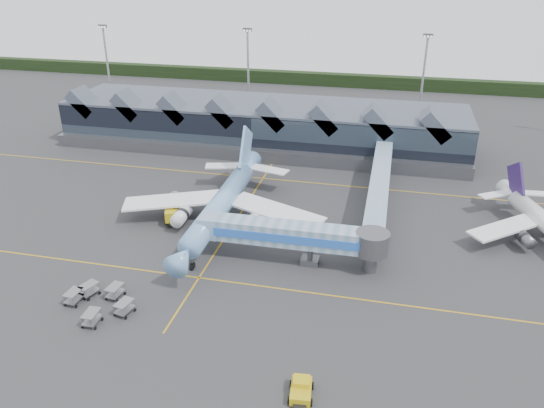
% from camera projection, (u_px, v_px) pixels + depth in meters
% --- Properties ---
extents(ground, '(260.00, 260.00, 0.00)m').
position_uv_depth(ground, '(218.00, 249.00, 79.36)').
color(ground, '#2C2D2F').
rests_on(ground, ground).
extents(taxi_stripes, '(120.00, 60.00, 0.01)m').
position_uv_depth(taxi_stripes, '(237.00, 219.00, 88.14)').
color(taxi_stripes, '#BF9016').
rests_on(taxi_stripes, ground).
extents(tree_line_far, '(260.00, 4.00, 4.00)m').
position_uv_depth(tree_line_far, '(323.00, 79.00, 175.09)').
color(tree_line_far, black).
rests_on(tree_line_far, ground).
extents(terminal, '(90.00, 22.25, 12.52)m').
position_uv_depth(terminal, '(262.00, 124.00, 119.87)').
color(terminal, black).
rests_on(terminal, ground).
extents(light_masts, '(132.40, 42.56, 22.45)m').
position_uv_depth(light_masts, '(385.00, 82.00, 124.79)').
color(light_masts, '#999BA2').
rests_on(light_masts, ground).
extents(main_airliner, '(34.11, 39.11, 12.59)m').
position_uv_depth(main_airliner, '(223.00, 202.00, 85.47)').
color(main_airliner, '#6698CE').
rests_on(main_airliner, ground).
extents(jet_bridge, '(26.88, 4.64, 6.16)m').
position_uv_depth(jet_bridge, '(303.00, 237.00, 73.95)').
color(jet_bridge, '#6993B0').
rests_on(jet_bridge, ground).
extents(fuel_truck, '(4.89, 8.91, 3.01)m').
position_uv_depth(fuel_truck, '(174.00, 207.00, 88.41)').
color(fuel_truck, black).
rests_on(fuel_truck, ground).
extents(pushback_tug, '(2.73, 3.99, 1.68)m').
position_uv_depth(pushback_tug, '(301.00, 390.00, 52.88)').
color(pushback_tug, gold).
rests_on(pushback_tug, ground).
extents(baggage_carts, '(9.19, 8.12, 1.69)m').
position_uv_depth(baggage_carts, '(99.00, 300.00, 66.14)').
color(baggage_carts, gray).
rests_on(baggage_carts, ground).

